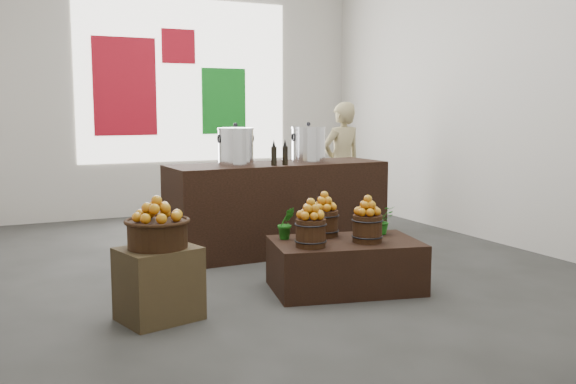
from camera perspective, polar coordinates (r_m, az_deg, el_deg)
name	(u,v)px	position (r m, az deg, el deg)	size (l,w,h in m)	color
ground	(257,264)	(6.64, -2.75, -6.43)	(7.00, 7.00, 0.00)	#393937
back_wall	(165,80)	(9.78, -10.85, 9.72)	(6.00, 0.04, 4.00)	#BCB7AD
back_opening	(185,81)	(9.84, -9.11, 9.74)	(3.20, 0.02, 2.40)	white
deco_red_left	(125,87)	(9.61, -14.30, 9.06)	(0.90, 0.04, 1.40)	#A20C1B
deco_green_right	(224,101)	(10.01, -5.73, 8.04)	(0.70, 0.04, 1.00)	#12781D
deco_red_upper	(178,46)	(9.84, -9.73, 12.65)	(0.50, 0.04, 0.50)	#A20C1B
crate	(159,284)	(4.98, -11.41, -8.00)	(0.56, 0.45, 0.56)	brown
wicker_basket	(158,234)	(4.89, -11.52, -3.71)	(0.44, 0.44, 0.20)	black
apples_in_basket	(157,209)	(4.86, -11.58, -1.47)	(0.35, 0.35, 0.19)	#9F2205
display_table	(345,265)	(5.71, 5.09, -6.49)	(1.27, 0.78, 0.44)	black
apple_bucket_front_left	(311,233)	(5.37, 2.03, -3.66)	(0.25, 0.25, 0.23)	#331E0D
apples_in_bucket_front_left	(311,209)	(5.33, 2.04, -1.52)	(0.19, 0.19, 0.17)	#9F2205
apple_bucket_front_right	(367,229)	(5.60, 7.06, -3.25)	(0.25, 0.25, 0.23)	#331E0D
apples_in_bucket_front_right	(368,206)	(5.56, 7.10, -1.20)	(0.19, 0.19, 0.17)	#9F2205
apple_bucket_rear	(324,223)	(5.82, 3.23, -2.80)	(0.25, 0.25, 0.23)	#331E0D
apples_in_bucket_rear	(324,201)	(5.79, 3.25, -0.82)	(0.19, 0.19, 0.17)	#9F2205
herb_garnish_right	(381,220)	(5.97, 8.26, -2.47)	(0.23, 0.20, 0.26)	#175E13
herb_garnish_left	(286,223)	(5.68, -0.16, -2.79)	(0.16, 0.13, 0.28)	#175E13
counter	(278,208)	(7.13, -0.92, -1.40)	(2.43, 0.77, 0.99)	black
stock_pot_left	(236,147)	(6.85, -4.66, 3.97)	(0.37, 0.37, 0.37)	silver
stock_pot_center	(308,145)	(7.23, 1.81, 4.18)	(0.37, 0.37, 0.37)	silver
oil_cruets	(288,152)	(6.84, -0.02, 3.58)	(0.18, 0.07, 0.28)	black
shopper	(342,164)	(8.81, 4.80, 2.52)	(0.61, 0.40, 1.68)	#95875B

